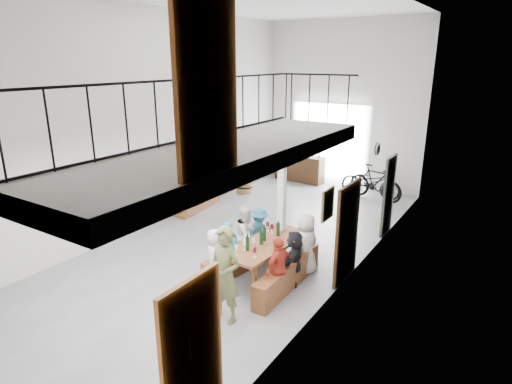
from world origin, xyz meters
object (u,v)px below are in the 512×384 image
Objects in this scene: side_bench at (198,201)px; host_standing at (225,275)px; tasting_table at (266,246)px; bicycle_near at (370,182)px; bench_inner at (242,259)px; oak_barrel at (244,180)px; serving_counter at (300,168)px.

host_standing reaches higher than side_bench.
bicycle_near is (0.04, 6.31, -0.20)m from tasting_table.
oak_barrel reaches higher than bench_inner.
host_standing is at bearing -178.74° from bicycle_near.
side_bench is 2.11m from oak_barrel.
bicycle_near is (0.67, 6.24, 0.27)m from bench_inner.
host_standing is 7.91m from bicycle_near.
serving_counter is 0.94× the size of bicycle_near.
bench_inner is at bearing 116.93° from host_standing.
tasting_table is 4.63m from side_bench.
oak_barrel is at bearing 115.43° from bicycle_near.
oak_barrel is 4.07m from bicycle_near.
tasting_table is 6.31m from bicycle_near.
side_bench is 1.06× the size of host_standing.
tasting_table is 1.10× the size of bicycle_near.
bicycle_near reaches higher than side_bench.
side_bench is (-3.24, 2.43, 0.02)m from bench_inner.
oak_barrel reaches higher than side_bench.
bicycle_near is (3.68, 1.73, 0.09)m from oak_barrel.
bicycle_near reaches higher than oak_barrel.
host_standing is (0.17, -1.60, 0.14)m from tasting_table.
host_standing reaches higher than bench_inner.
bench_inner is at bearing 177.88° from tasting_table.
host_standing reaches higher than bicycle_near.
host_standing is (0.80, -1.66, 0.61)m from bench_inner.
bench_inner is 1.14× the size of serving_counter.
side_bench is (-3.88, 2.49, -0.45)m from tasting_table.
side_bench is at bearing 150.97° from tasting_table.
tasting_table is at bearing -32.72° from side_bench.
oak_barrel is 0.49× the size of host_standing.
host_standing reaches higher than oak_barrel.
bench_inner is at bearing -56.29° from oak_barrel.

